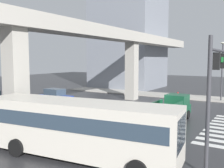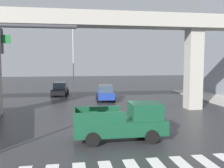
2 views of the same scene
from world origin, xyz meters
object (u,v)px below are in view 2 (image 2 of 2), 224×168
(sedan_blue, at_px, (105,93))
(sedan_black, at_px, (60,89))
(pickup_truck, at_px, (125,122))
(flagpole, at_px, (74,51))

(sedan_blue, xyz_separation_m, sedan_black, (-5.17, 4.84, 0.00))
(pickup_truck, height_order, sedan_blue, pickup_truck)
(sedan_black, distance_m, flagpole, 5.98)
(pickup_truck, relative_size, flagpole, 0.53)
(sedan_blue, distance_m, flagpole, 6.07)
(pickup_truck, relative_size, sedan_blue, 1.16)
(sedan_blue, bearing_deg, pickup_truck, -93.78)
(sedan_black, relative_size, flagpole, 0.46)
(sedan_blue, bearing_deg, flagpole, 153.87)
(pickup_truck, distance_m, sedan_black, 19.78)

